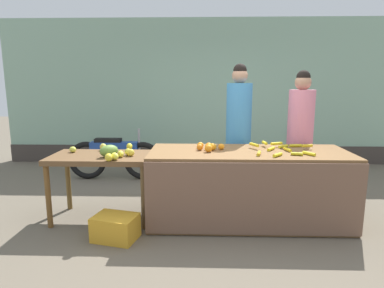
% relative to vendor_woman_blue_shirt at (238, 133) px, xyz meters
% --- Properties ---
extents(ground_plane, '(24.00, 24.00, 0.00)m').
position_rel_vendor_woman_blue_shirt_xyz_m(ground_plane, '(-0.31, -0.69, -0.95)').
color(ground_plane, '#665B4C').
extents(market_wall_back, '(8.33, 0.23, 2.86)m').
position_rel_vendor_woman_blue_shirt_xyz_m(market_wall_back, '(-0.31, 2.27, 0.45)').
color(market_wall_back, '#8CB299').
rests_on(market_wall_back, ground).
extents(fruit_stall_counter, '(2.30, 0.91, 0.85)m').
position_rel_vendor_woman_blue_shirt_xyz_m(fruit_stall_counter, '(0.05, -0.70, -0.52)').
color(fruit_stall_counter, brown).
rests_on(fruit_stall_counter, ground).
extents(side_table_wooden, '(1.18, 0.66, 0.79)m').
position_rel_vendor_woman_blue_shirt_xyz_m(side_table_wooden, '(-1.68, -0.69, -0.26)').
color(side_table_wooden, brown).
rests_on(side_table_wooden, ground).
extents(banana_bunch_pile, '(0.73, 0.68, 0.07)m').
position_rel_vendor_woman_blue_shirt_xyz_m(banana_bunch_pile, '(0.43, -0.67, -0.07)').
color(banana_bunch_pile, yellow).
rests_on(banana_bunch_pile, fruit_stall_counter).
extents(orange_pile, '(0.33, 0.29, 0.09)m').
position_rel_vendor_woman_blue_shirt_xyz_m(orange_pile, '(-0.42, -0.66, -0.06)').
color(orange_pile, orange).
rests_on(orange_pile, fruit_stall_counter).
extents(mango_papaya_pile, '(0.86, 0.76, 0.14)m').
position_rel_vendor_woman_blue_shirt_xyz_m(mango_papaya_pile, '(-1.55, -0.73, -0.11)').
color(mango_papaya_pile, yellow).
rests_on(mango_papaya_pile, side_table_wooden).
extents(vendor_woman_blue_shirt, '(0.34, 0.34, 1.88)m').
position_rel_vendor_woman_blue_shirt_xyz_m(vendor_woman_blue_shirt, '(0.00, 0.00, 0.00)').
color(vendor_woman_blue_shirt, '#33333D').
rests_on(vendor_woman_blue_shirt, ground).
extents(vendor_woman_pink_shirt, '(0.34, 0.34, 1.79)m').
position_rel_vendor_woman_blue_shirt_xyz_m(vendor_woman_pink_shirt, '(0.82, -0.05, -0.05)').
color(vendor_woman_pink_shirt, '#33333D').
rests_on(vendor_woman_pink_shirt, ground).
extents(parked_motorcycle, '(1.60, 0.18, 0.88)m').
position_rel_vendor_woman_blue_shirt_xyz_m(parked_motorcycle, '(-1.98, 0.96, -0.55)').
color(parked_motorcycle, black).
rests_on(parked_motorcycle, ground).
extents(produce_crate, '(0.50, 0.42, 0.26)m').
position_rel_vendor_woman_blue_shirt_xyz_m(produce_crate, '(-1.40, -1.24, -0.82)').
color(produce_crate, gold).
rests_on(produce_crate, ground).
extents(produce_sack, '(0.37, 0.41, 0.48)m').
position_rel_vendor_woman_blue_shirt_xyz_m(produce_sack, '(-0.84, -0.08, -0.71)').
color(produce_sack, tan).
rests_on(produce_sack, ground).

